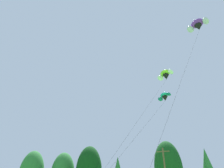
{
  "coord_description": "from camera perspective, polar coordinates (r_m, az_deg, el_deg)",
  "views": [
    {
      "loc": [
        6.93,
        3.79,
        2.05
      ],
      "look_at": [
        0.91,
        23.38,
        13.96
      ],
      "focal_mm": 33.82,
      "sensor_mm": 36.0,
      "label": 1
    }
  ],
  "objects": [
    {
      "name": "parafoil_kite_high_lime_white",
      "position": [
        39.0,
        14.26,
        2.41
      ],
      "size": [
        10.95,
        15.22,
        21.75
      ],
      "color": "#93D633"
    },
    {
      "name": "parafoil_kite_mid_purple",
      "position": [
        32.54,
        22.2,
        14.51
      ],
      "size": [
        9.87,
        10.46,
        22.96
      ],
      "color": "purple"
    },
    {
      "name": "parafoil_kite_far_teal",
      "position": [
        32.8,
        14.01,
        -3.34
      ],
      "size": [
        9.85,
        11.16,
        15.41
      ],
      "color": "teal"
    }
  ]
}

